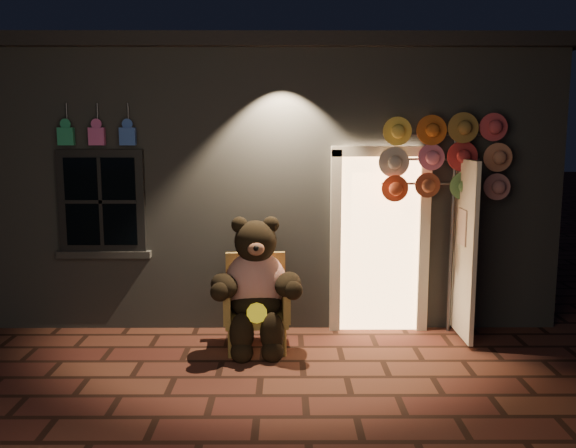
{
  "coord_description": "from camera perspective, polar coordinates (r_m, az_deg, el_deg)",
  "views": [
    {
      "loc": [
        0.24,
        -5.61,
        2.36
      ],
      "look_at": [
        0.27,
        1.0,
        1.35
      ],
      "focal_mm": 38.0,
      "sensor_mm": 36.0,
      "label": 1
    }
  ],
  "objects": [
    {
      "name": "hat_rack",
      "position": [
        7.13,
        14.59,
        5.65
      ],
      "size": [
        1.43,
        0.22,
        2.53
      ],
      "color": "#59595E",
      "rests_on": "ground"
    },
    {
      "name": "ground",
      "position": [
        6.09,
        -2.58,
        -14.12
      ],
      "size": [
        60.0,
        60.0,
        0.0
      ],
      "primitive_type": "plane",
      "color": "brown",
      "rests_on": "ground"
    },
    {
      "name": "shop_building",
      "position": [
        9.62,
        -1.68,
        4.97
      ],
      "size": [
        7.3,
        5.95,
        3.51
      ],
      "color": "slate",
      "rests_on": "ground"
    },
    {
      "name": "wicker_armchair",
      "position": [
        6.76,
        -3.0,
        -7.24
      ],
      "size": [
        0.74,
        0.68,
        1.02
      ],
      "rotation": [
        0.0,
        0.0,
        0.07
      ],
      "color": "#AD8B43",
      "rests_on": "ground"
    },
    {
      "name": "teddy_bear",
      "position": [
        6.58,
        -3.02,
        -5.81
      ],
      "size": [
        1.07,
        0.86,
        1.47
      ],
      "rotation": [
        0.0,
        0.0,
        0.07
      ],
      "color": "#B72813",
      "rests_on": "ground"
    }
  ]
}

